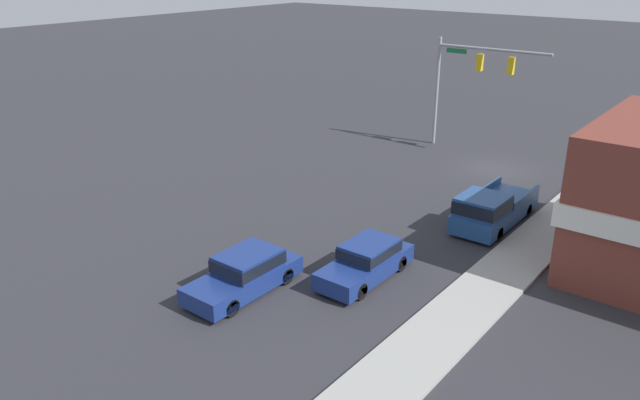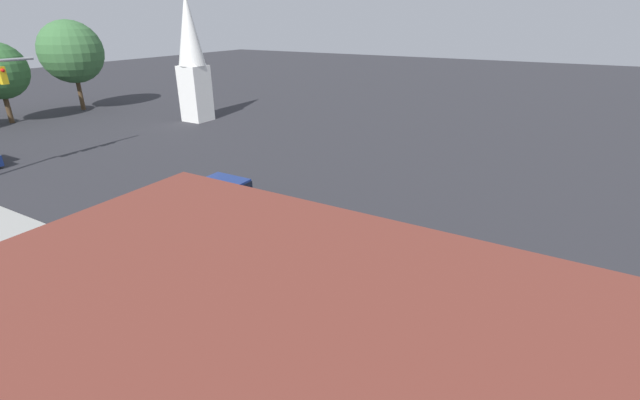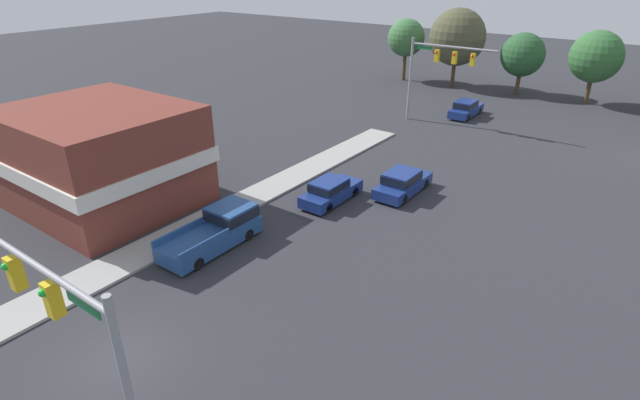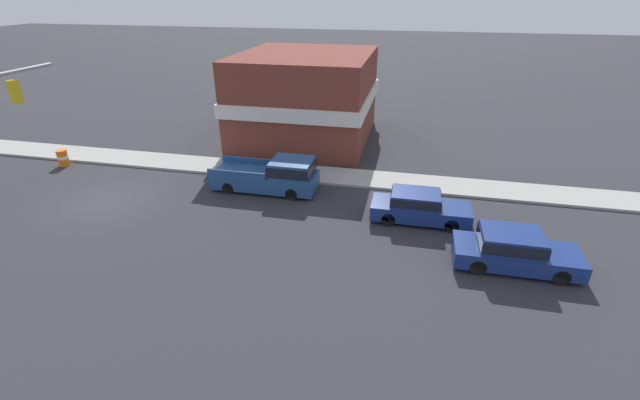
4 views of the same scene
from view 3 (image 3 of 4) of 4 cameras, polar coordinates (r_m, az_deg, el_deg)
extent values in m
plane|color=#2D2D33|center=(21.40, -21.80, -16.46)|extent=(200.00, 200.00, 0.00)
cube|color=#9E9E99|center=(25.62, -28.97, -10.19)|extent=(2.40, 60.00, 0.14)
cylinder|color=gray|center=(15.23, -30.30, -6.04)|extent=(7.32, 0.18, 0.18)
cube|color=gold|center=(14.99, -28.20, -9.96)|extent=(0.36, 0.36, 1.05)
sphere|color=green|center=(14.77, -29.13, -9.27)|extent=(0.22, 0.22, 0.22)
cube|color=gold|center=(16.66, -31.45, -7.12)|extent=(0.36, 0.36, 1.05)
sphere|color=green|center=(16.46, -32.32, -6.46)|extent=(0.22, 0.22, 0.22)
cube|color=#196B38|center=(13.40, -25.44, -10.74)|extent=(1.40, 0.04, 0.30)
cylinder|color=gray|center=(48.05, 10.24, 13.41)|extent=(0.22, 0.22, 7.48)
cylinder|color=gray|center=(45.94, 15.01, 16.53)|extent=(7.67, 0.18, 0.18)
cube|color=gold|center=(46.61, 13.22, 15.75)|extent=(0.36, 0.36, 1.05)
sphere|color=red|center=(46.38, 13.16, 16.11)|extent=(0.22, 0.22, 0.22)
cube|color=gold|center=(46.00, 15.12, 15.43)|extent=(0.36, 0.36, 1.05)
sphere|color=red|center=(45.77, 15.06, 15.79)|extent=(0.22, 0.22, 0.22)
cube|color=gold|center=(45.44, 17.05, 15.08)|extent=(0.36, 0.36, 1.05)
sphere|color=red|center=(45.21, 17.01, 15.44)|extent=(0.22, 0.22, 0.22)
cube|color=#196B38|center=(47.01, 11.89, 16.67)|extent=(1.40, 0.04, 0.30)
cylinder|color=black|center=(32.81, 1.65, 1.66)|extent=(0.22, 0.66, 0.66)
cylinder|color=black|center=(32.03, 3.93, 0.98)|extent=(0.22, 0.66, 0.66)
cylinder|color=black|center=(30.70, -1.42, -0.12)|extent=(0.22, 0.66, 0.66)
cylinder|color=black|center=(29.88, 0.94, -0.89)|extent=(0.22, 0.66, 0.66)
cube|color=navy|center=(31.25, 1.32, 0.77)|extent=(1.77, 4.64, 0.70)
cube|color=navy|center=(30.77, 1.03, 1.70)|extent=(1.63, 2.23, 0.61)
cube|color=black|center=(30.77, 1.03, 1.70)|extent=(1.65, 2.32, 0.43)
cylinder|color=black|center=(52.67, 16.13, 10.06)|extent=(0.22, 0.66, 0.66)
cylinder|color=black|center=(52.18, 17.74, 9.71)|extent=(0.22, 0.66, 0.66)
cylinder|color=black|center=(49.96, 14.85, 9.38)|extent=(0.22, 0.66, 0.66)
cylinder|color=black|center=(49.44, 16.53, 9.01)|extent=(0.22, 0.66, 0.66)
cube|color=navy|center=(51.00, 16.35, 9.78)|extent=(1.78, 4.83, 0.72)
cube|color=navy|center=(50.56, 16.33, 10.46)|extent=(1.64, 2.32, 0.66)
cube|color=black|center=(50.56, 16.33, 10.46)|extent=(1.66, 2.41, 0.46)
cylinder|color=black|center=(34.46, 9.36, 2.53)|extent=(0.22, 0.66, 0.66)
cylinder|color=black|center=(33.81, 11.89, 1.84)|extent=(0.22, 0.66, 0.66)
cylinder|color=black|center=(32.03, 6.86, 0.84)|extent=(0.22, 0.66, 0.66)
cylinder|color=black|center=(31.32, 9.53, 0.06)|extent=(0.22, 0.66, 0.66)
cube|color=navy|center=(32.81, 9.47, 1.67)|extent=(1.91, 4.84, 0.69)
cube|color=navy|center=(32.29, 9.32, 2.61)|extent=(1.76, 2.32, 0.69)
cube|color=black|center=(32.29, 9.32, 2.61)|extent=(1.78, 2.42, 0.48)
cylinder|color=black|center=(28.53, -10.98, -2.77)|extent=(0.22, 0.66, 0.66)
cylinder|color=black|center=(27.31, -8.23, -3.93)|extent=(0.22, 0.66, 0.66)
cylinder|color=black|center=(26.62, -16.50, -5.66)|extent=(0.22, 0.66, 0.66)
cylinder|color=black|center=(25.31, -13.81, -7.07)|extent=(0.22, 0.66, 0.66)
cube|color=navy|center=(26.76, -12.36, -4.28)|extent=(2.12, 5.72, 0.85)
cube|color=navy|center=(27.27, -10.10, -1.45)|extent=(2.01, 2.17, 0.83)
cube|color=black|center=(27.27, -10.10, -1.45)|extent=(2.03, 2.26, 0.58)
cube|color=navy|center=(26.50, -15.91, -3.54)|extent=(0.12, 3.24, 0.35)
cube|color=navy|center=(25.11, -13.03, -4.91)|extent=(0.12, 3.24, 0.35)
cube|color=brown|center=(32.88, -23.71, 4.53)|extent=(10.29, 8.95, 6.04)
cube|color=silver|center=(32.87, -23.72, 4.57)|extent=(10.59, 9.25, 0.90)
cylinder|color=#4C3823|center=(65.26, 9.59, 14.72)|extent=(0.44, 0.44, 3.11)
sphere|color=#3D703D|center=(64.69, 9.83, 17.81)|extent=(4.47, 4.47, 4.47)
cylinder|color=#4C3823|center=(63.14, 14.96, 13.69)|extent=(0.44, 0.44, 2.75)
sphere|color=#4C4C33|center=(62.44, 15.42, 17.51)|extent=(6.44, 6.44, 6.44)
cylinder|color=#4C3823|center=(61.64, 21.66, 12.22)|extent=(0.44, 0.44, 2.20)
sphere|color=#28562D|center=(61.06, 22.16, 15.13)|extent=(4.69, 4.69, 4.69)
cylinder|color=#4C3823|center=(60.15, 28.28, 10.84)|extent=(0.44, 0.44, 2.53)
sphere|color=#336633|center=(59.50, 29.01, 14.15)|extent=(5.18, 5.18, 5.18)
camera|label=1|loc=(50.46, 2.27, 23.91)|focal=35.00mm
camera|label=2|loc=(31.39, -32.00, 14.03)|focal=24.00mm
camera|label=4|loc=(22.83, 42.64, 10.05)|focal=24.00mm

